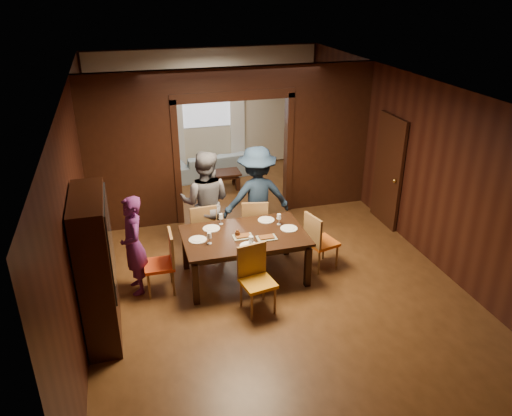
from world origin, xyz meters
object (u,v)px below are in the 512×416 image
object	(u,v)px
coffee_table	(222,180)
dining_table	(245,256)
chair_right	(322,241)
person_navy	(257,198)
chair_far_r	(254,224)
chair_far_l	(202,228)
person_grey	(205,202)
hutch	(97,269)
sofa	(216,164)
person_purple	(134,246)
chair_near	(258,281)
chair_left	(159,263)

from	to	relation	value
coffee_table	dining_table	bearing A→B (deg)	-96.56
dining_table	chair_right	size ratio (longest dim) A/B	1.94
person_navy	chair_far_r	bearing A→B (deg)	57.41
person_navy	chair_far_l	distance (m)	1.08
person_grey	person_navy	size ratio (longest dim) A/B	1.00
person_navy	chair_far_l	world-z (taller)	person_navy
person_grey	chair_far_r	distance (m)	0.93
chair_far_r	hutch	distance (m)	3.08
sofa	coffee_table	distance (m)	0.88
person_grey	hutch	bearing A→B (deg)	67.15
hutch	person_purple	bearing A→B (deg)	61.95
sofa	chair_near	size ratio (longest dim) A/B	1.99
hutch	chair_right	bearing A→B (deg)	12.81
person_grey	person_navy	bearing A→B (deg)	-162.49
person_purple	chair_near	bearing A→B (deg)	50.49
dining_table	hutch	bearing A→B (deg)	-159.03
chair_right	person_grey	bearing A→B (deg)	43.65
sofa	chair_far_l	xyz separation A→B (m)	(-0.96, -3.62, 0.20)
person_purple	hutch	bearing A→B (deg)	-36.35
chair_left	chair_right	distance (m)	2.61
person_purple	sofa	world-z (taller)	person_purple
person_purple	dining_table	xyz separation A→B (m)	(1.66, -0.09, -0.39)
dining_table	person_grey	bearing A→B (deg)	112.12
person_navy	chair_left	world-z (taller)	person_navy
person_purple	person_navy	size ratio (longest dim) A/B	0.85
chair_near	chair_right	bearing A→B (deg)	22.61
dining_table	chair_left	distance (m)	1.33
chair_far_r	hutch	size ratio (longest dim) A/B	0.48
sofa	coffee_table	world-z (taller)	sofa
person_navy	sofa	xyz separation A→B (m)	(-0.03, 3.55, -0.63)
person_purple	chair_far_l	size ratio (longest dim) A/B	1.58
person_purple	chair_right	world-z (taller)	person_purple
sofa	chair_right	bearing A→B (deg)	93.14
coffee_table	chair_far_r	xyz separation A→B (m)	(-0.03, -2.81, 0.28)
chair_far_l	chair_near	world-z (taller)	same
person_purple	dining_table	world-z (taller)	person_purple
person_grey	chair_far_r	xyz separation A→B (m)	(0.81, -0.18, -0.42)
person_purple	chair_right	distance (m)	2.96
chair_far_l	hutch	world-z (taller)	hutch
chair_far_r	hutch	xyz separation A→B (m)	(-2.54, -1.66, 0.52)
coffee_table	chair_right	bearing A→B (deg)	-76.87
person_grey	sofa	world-z (taller)	person_grey
hutch	chair_left	bearing A→B (deg)	43.91
sofa	chair_far_r	distance (m)	3.69
chair_right	hutch	world-z (taller)	hutch
person_navy	hutch	bearing A→B (deg)	33.99
chair_far_l	chair_far_r	distance (m)	0.91
person_grey	sofa	bearing A→B (deg)	-83.43
sofa	chair_far_l	bearing A→B (deg)	67.90
sofa	chair_left	distance (m)	4.90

